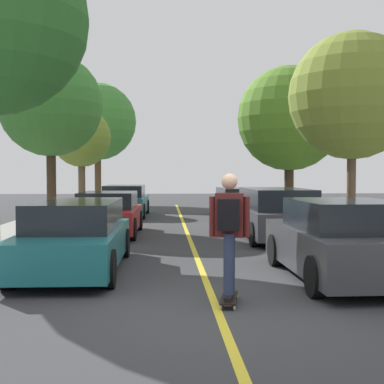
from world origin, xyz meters
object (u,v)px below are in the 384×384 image
object	(u,v)px
street_tree_right_nearest	(352,96)
skateboard	(229,298)
street_tree_left_far	(81,138)
street_tree_left_farthest	(98,122)
parked_car_right_near	(275,214)
fire_hydrant	(375,236)
parked_car_left_far	(125,201)
skateboarder	(229,227)
parked_car_left_nearest	(76,236)
street_tree_left_near	(51,105)
parked_car_left_near	(108,214)
parked_car_right_nearest	(343,241)
street_tree_right_near	(289,119)
parked_car_right_far	(239,203)

from	to	relation	value
street_tree_right_nearest	skateboard	xyz separation A→B (m)	(-4.44, -7.38, -3.98)
street_tree_left_far	street_tree_left_farthest	world-z (taller)	street_tree_left_farthest
parked_car_right_near	fire_hydrant	xyz separation A→B (m)	(1.50, -3.43, -0.23)
parked_car_left_far	fire_hydrant	bearing A→B (deg)	-61.23
street_tree_left_far	skateboarder	xyz separation A→B (m)	(4.85, -17.98, -2.41)
parked_car_left_nearest	street_tree_left_near	size ratio (longest dim) A/B	0.78
street_tree_right_nearest	parked_car_left_near	bearing A→B (deg)	170.32
parked_car_left_far	parked_car_right_nearest	distance (m)	14.63
parked_car_left_nearest	fire_hydrant	xyz separation A→B (m)	(6.36, 1.08, -0.18)
street_tree_right_nearest	parked_car_left_far	bearing A→B (deg)	131.24
parked_car_left_far	street_tree_right_nearest	distance (m)	11.26
parked_car_left_near	parked_car_right_near	world-z (taller)	parked_car_right_near
parked_car_left_far	street_tree_left_near	xyz separation A→B (m)	(-2.21, -4.32, 3.57)
parked_car_right_nearest	street_tree_right_nearest	world-z (taller)	street_tree_right_nearest
parked_car_left_near	fire_hydrant	xyz separation A→B (m)	(6.36, -4.72, -0.15)
street_tree_left_near	street_tree_right_near	distance (m)	10.04
parked_car_left_nearest	parked_car_right_nearest	bearing A→B (deg)	-13.18
street_tree_left_far	fire_hydrant	xyz separation A→B (m)	(8.58, -14.09, -3.04)
parked_car_left_nearest	parked_car_left_far	xyz separation A→B (m)	(0.00, 12.66, -0.01)
street_tree_left_near	street_tree_right_near	world-z (taller)	street_tree_right_near
street_tree_left_far	parked_car_right_nearest	bearing A→B (deg)	-66.54
parked_car_right_nearest	skateboard	size ratio (longest dim) A/B	4.80
street_tree_left_far	street_tree_right_nearest	size ratio (longest dim) A/B	0.84
street_tree_left_far	street_tree_right_near	distance (m)	9.79
parked_car_left_near	parked_car_right_nearest	bearing A→B (deg)	-54.98
parked_car_left_far	street_tree_left_farthest	xyz separation A→B (m)	(-2.21, 8.71, 4.24)
parked_car_right_near	parked_car_right_far	bearing A→B (deg)	90.00
street_tree_left_far	fire_hydrant	distance (m)	16.77
parked_car_right_far	street_tree_right_near	distance (m)	4.22
parked_car_right_far	street_tree_left_far	size ratio (longest dim) A/B	0.94
parked_car_left_near	skateboard	distance (m)	9.00
street_tree_left_farthest	street_tree_right_near	xyz separation A→B (m)	(9.29, -9.22, -0.70)
parked_car_right_near	parked_car_left_far	bearing A→B (deg)	120.80
parked_car_left_near	street_tree_right_nearest	bearing A→B (deg)	-9.68
parked_car_right_nearest	skateboarder	distance (m)	2.82
fire_hydrant	skateboarder	size ratio (longest dim) A/B	0.39
parked_car_right_far	street_tree_right_nearest	world-z (taller)	street_tree_right_nearest
parked_car_left_nearest	fire_hydrant	size ratio (longest dim) A/B	6.58
street_tree_right_near	street_tree_left_farthest	bearing A→B (deg)	135.20
street_tree_right_near	street_tree_left_far	bearing A→B (deg)	161.98
street_tree_left_farthest	skateboarder	xyz separation A→B (m)	(4.85, -24.19, -3.78)
parked_car_right_nearest	street_tree_left_near	xyz separation A→B (m)	(-7.08, 9.48, 3.54)
parked_car_right_far	street_tree_left_farthest	world-z (taller)	street_tree_left_farthest
parked_car_left_near	street_tree_left_near	world-z (taller)	street_tree_left_near
parked_car_right_near	street_tree_left_farthest	size ratio (longest dim) A/B	0.64
parked_car_left_far	parked_car_right_near	xyz separation A→B (m)	(4.86, -8.16, 0.07)
parked_car_left_near	street_tree_right_nearest	distance (m)	7.95
street_tree_left_far	parked_car_left_near	bearing A→B (deg)	-76.70
parked_car_right_far	street_tree_left_farthest	xyz separation A→B (m)	(-7.08, 9.69, 4.27)
street_tree_right_near	parked_car_left_far	bearing A→B (deg)	175.83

